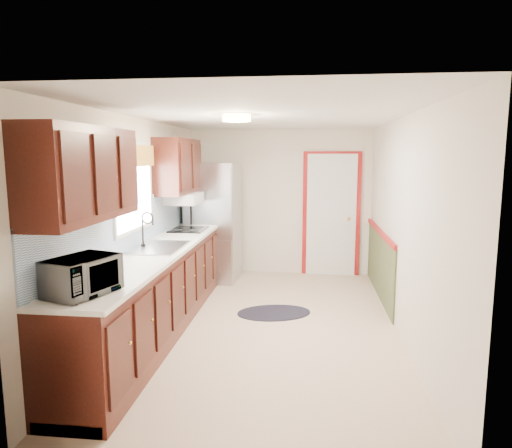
# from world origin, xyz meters

# --- Properties ---
(room_shell) EXTENTS (3.20, 5.20, 2.52)m
(room_shell) POSITION_xyz_m (0.00, 0.00, 1.20)
(room_shell) COLOR #CEAE91
(room_shell) RESTS_ON ground
(kitchen_run) EXTENTS (0.63, 4.00, 2.20)m
(kitchen_run) POSITION_xyz_m (-1.24, -0.29, 0.81)
(kitchen_run) COLOR #34110B
(kitchen_run) RESTS_ON ground
(back_wall_trim) EXTENTS (1.12, 2.30, 2.08)m
(back_wall_trim) POSITION_xyz_m (0.99, 2.21, 0.89)
(back_wall_trim) COLOR maroon
(back_wall_trim) RESTS_ON ground
(ceiling_fixture) EXTENTS (0.30, 0.30, 0.06)m
(ceiling_fixture) POSITION_xyz_m (-0.30, -0.20, 2.36)
(ceiling_fixture) COLOR #FFD88C
(ceiling_fixture) RESTS_ON room_shell
(microwave) EXTENTS (0.43, 0.58, 0.35)m
(microwave) POSITION_xyz_m (-1.20, -1.95, 1.11)
(microwave) COLOR white
(microwave) RESTS_ON kitchen_run
(refrigerator) EXTENTS (0.80, 0.79, 1.86)m
(refrigerator) POSITION_xyz_m (-1.02, 1.94, 0.93)
(refrigerator) COLOR #B7B7BC
(refrigerator) RESTS_ON ground
(rug) EXTENTS (1.05, 0.81, 0.01)m
(rug) POSITION_xyz_m (0.06, 0.44, 0.01)
(rug) COLOR black
(rug) RESTS_ON ground
(cooktop) EXTENTS (0.46, 0.55, 0.02)m
(cooktop) POSITION_xyz_m (-1.19, 1.06, 0.95)
(cooktop) COLOR black
(cooktop) RESTS_ON kitchen_run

